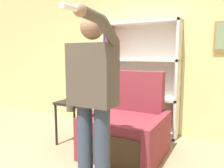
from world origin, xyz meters
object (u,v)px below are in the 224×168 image
object	(u,v)px
armchair	(127,129)
side_table	(76,108)
bookcase	(135,78)
person_standing	(92,96)
table_lamp	(76,77)

from	to	relation	value
armchair	side_table	bearing A→B (deg)	-176.67
bookcase	side_table	size ratio (longest dim) A/B	2.88
person_standing	table_lamp	size ratio (longest dim) A/B	3.64
armchair	table_lamp	size ratio (longest dim) A/B	2.39
side_table	table_lamp	size ratio (longest dim) A/B	1.40
person_standing	side_table	xyz separation A→B (m)	(-0.92, 0.94, -0.43)
armchair	side_table	size ratio (longest dim) A/B	1.70
side_table	table_lamp	xyz separation A→B (m)	(0.00, -0.00, 0.47)
armchair	person_standing	bearing A→B (deg)	-85.24
armchair	table_lamp	world-z (taller)	table_lamp
bookcase	armchair	world-z (taller)	bookcase
side_table	table_lamp	distance (m)	0.47
table_lamp	side_table	bearing A→B (deg)	135.00
person_standing	side_table	bearing A→B (deg)	134.18
bookcase	table_lamp	xyz separation A→B (m)	(-0.58, -0.91, 0.07)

